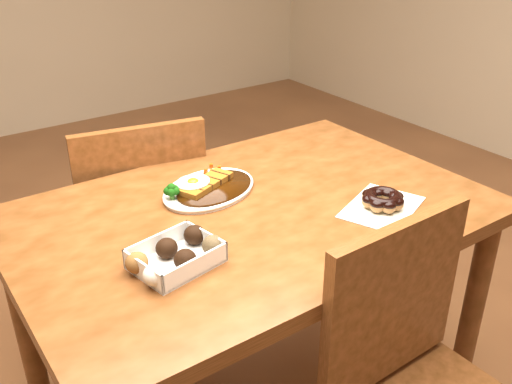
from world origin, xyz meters
TOP-DOWN VIEW (x-y plane):
  - table at (0.00, 0.00)m, footprint 1.20×0.80m
  - chair_far at (-0.09, 0.54)m, footprint 0.49×0.49m
  - katsu_curry_plate at (-0.05, 0.14)m, footprint 0.33×0.28m
  - donut_box at (-0.28, -0.12)m, footprint 0.21×0.17m
  - pon_de_ring at (0.27, -0.19)m, footprint 0.27×0.23m

SIDE VIEW (x-z plane):
  - chair_far at x=-0.09m, z-range 0.04..0.91m
  - table at x=0.00m, z-range 0.28..1.03m
  - katsu_curry_plate at x=-0.05m, z-range 0.74..0.79m
  - pon_de_ring at x=0.27m, z-range 0.75..0.79m
  - donut_box at x=-0.28m, z-range 0.75..0.80m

